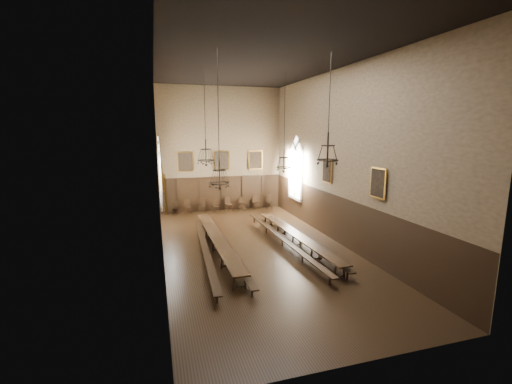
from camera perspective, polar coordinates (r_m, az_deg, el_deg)
name	(u,v)px	position (r m, az deg, el deg)	size (l,w,h in m)	color
floor	(256,249)	(17.49, -0.02, -9.51)	(9.00, 18.00, 0.02)	black
ceiling	(256,61)	(16.75, -0.02, 20.94)	(9.00, 18.00, 0.02)	black
wall_back	(221,150)	(25.27, -5.87, 7.02)	(9.00, 0.02, 9.00)	#866E52
wall_front	(366,192)	(8.35, 17.79, 0.04)	(9.00, 0.02, 9.00)	#866E52
wall_left	(159,162)	(15.85, -15.92, 4.78)	(0.02, 18.00, 9.00)	#866E52
wall_right	(339,158)	(18.31, 13.70, 5.57)	(0.02, 18.00, 9.00)	#866E52
wainscot_panelling	(256,225)	(17.11, -0.02, -5.53)	(9.00, 18.00, 2.50)	black
table_left	(217,244)	(17.13, -6.45, -8.66)	(0.78, 9.55, 0.74)	black
table_right	(296,240)	(17.81, 6.71, -7.99)	(0.97, 9.02, 0.70)	black
bench_left_outer	(205,250)	(16.69, -8.51, -9.52)	(0.85, 10.16, 0.46)	black
bench_left_inner	(227,247)	(16.98, -4.90, -9.08)	(0.43, 10.29, 0.46)	black
bench_right_inner	(282,241)	(17.86, 4.40, -8.07)	(0.60, 10.44, 0.47)	black
bench_right_outer	(301,238)	(18.33, 7.59, -7.68)	(0.40, 9.99, 0.45)	black
chair_0	(175,211)	(25.06, -13.34, -3.03)	(0.48, 0.48, 0.88)	black
chair_1	(188,210)	(25.01, -11.30, -2.89)	(0.52, 0.52, 1.00)	black
chair_2	(202,208)	(25.21, -9.02, -2.69)	(0.56, 0.56, 1.02)	black
chair_3	(216,208)	(25.28, -6.62, -2.70)	(0.41, 0.41, 0.87)	black
chair_4	(229,207)	(25.48, -4.59, -2.44)	(0.56, 0.56, 1.04)	black
chair_5	(242,206)	(25.69, -2.37, -2.37)	(0.44, 0.44, 0.96)	black
chair_6	(256,205)	(26.03, 0.02, -2.18)	(0.45, 0.45, 0.98)	black
chair_7	(269,204)	(26.23, 2.22, -2.06)	(0.54, 0.54, 1.03)	black
chandelier_back_left	(206,155)	(18.81, -8.34, 6.14)	(0.93, 0.93, 4.87)	black
chandelier_back_right	(284,161)	(19.45, 4.68, 5.12)	(0.86, 0.86, 5.33)	black
chandelier_front_left	(219,174)	(13.97, -6.11, 3.00)	(0.82, 0.82, 5.36)	black
chandelier_front_right	(328,153)	(14.72, 11.84, 6.32)	(0.93, 0.93, 4.49)	black
portrait_back_0	(185,162)	(24.85, -11.70, 4.96)	(1.10, 0.12, 1.40)	gold
portrait_back_1	(221,161)	(25.20, -5.78, 5.19)	(1.10, 0.12, 1.40)	gold
portrait_back_2	(256,160)	(25.81, -0.07, 5.36)	(1.10, 0.12, 1.40)	gold
portrait_left_0	(162,177)	(16.93, -15.39, 2.40)	(0.12, 1.00, 1.30)	gold
portrait_left_1	(165,194)	(12.49, -14.91, -0.28)	(0.12, 1.00, 1.30)	gold
portrait_right_0	(327,171)	(19.19, 11.77, 3.45)	(0.12, 1.00, 1.30)	gold
portrait_right_1	(378,183)	(15.41, 19.67, 1.43)	(0.12, 1.00, 1.30)	gold
window_right	(296,168)	(23.28, 6.63, 4.02)	(0.20, 2.20, 4.60)	white
window_left	(160,172)	(21.43, -15.77, 3.16)	(0.20, 2.20, 4.60)	white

